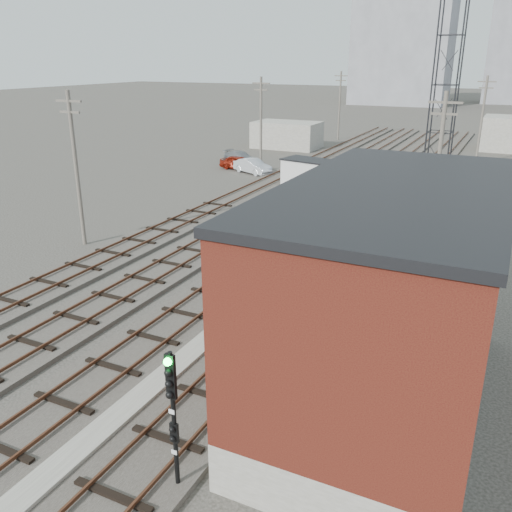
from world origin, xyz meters
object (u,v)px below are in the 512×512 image
Objects in this scene: site_trailer at (316,174)px; car_silver at (253,166)px; switch_stand at (352,193)px; car_red at (239,163)px; signal_mast at (173,412)px; car_grey at (240,157)px.

car_silver is at bearing 166.86° from site_trailer.
car_red is (-13.94, 7.33, 0.07)m from switch_stand.
switch_stand is 13.25m from car_silver.
signal_mast is 41.46m from car_silver.
car_grey is at bearing 62.20° from car_silver.
car_grey is at bearing 115.37° from signal_mast.
switch_stand is 15.75m from car_red.
signal_mast reaches higher than car_grey.
site_trailer reaches higher than switch_stand.
car_red is 0.95× the size of car_grey.
car_silver is 5.86m from car_grey.
car_red is at bearing 115.40° from signal_mast.
signal_mast is at bearing -133.64° from car_silver.
site_trailer is 11.14m from car_red.
switch_stand is at bearing -94.41° from car_silver.
site_trailer is at bearing -114.15° from car_red.
switch_stand is 4.69m from site_trailer.
car_grey is (-20.18, 42.55, -1.80)m from signal_mast.
car_red is at bearing 165.79° from site_trailer.
switch_stand is 0.31× the size of car_grey.
switch_stand is at bearing -104.48° from car_grey.
car_grey is (-15.48, 10.63, 0.00)m from switch_stand.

